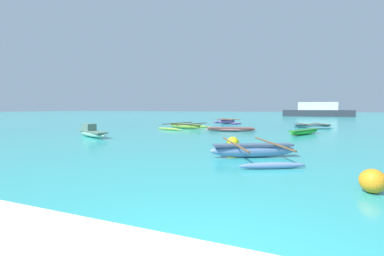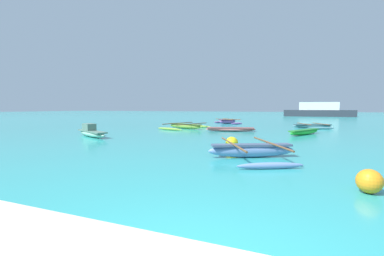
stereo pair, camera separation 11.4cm
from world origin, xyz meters
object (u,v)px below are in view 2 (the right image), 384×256
object	(u,v)px
moored_boat_2	(228,121)
distant_ferry	(318,111)
moored_boat_4	(312,126)
moored_boat_3	(185,126)
mooring_buoy_1	(232,143)
moored_boat_1	(231,129)
moored_boat_5	(251,150)
moored_boat_6	(304,132)
mooring_buoy_0	(369,181)
moored_boat_0	(91,132)

from	to	relation	value
moored_boat_2	distant_ferry	xyz separation A→B (m)	(11.76, 30.76, 0.96)
moored_boat_2	moored_boat_4	world-z (taller)	moored_boat_2
moored_boat_3	moored_boat_2	bearing A→B (deg)	96.21
distant_ferry	mooring_buoy_1	bearing A→B (deg)	-98.35
moored_boat_1	mooring_buoy_1	size ratio (longest dim) A/B	7.15
moored_boat_1	moored_boat_5	bearing A→B (deg)	-86.06
moored_boat_6	mooring_buoy_0	bearing A→B (deg)	-146.91
moored_boat_1	moored_boat_4	bearing A→B (deg)	31.14
moored_boat_1	mooring_buoy_0	distance (m)	14.56
mooring_buoy_1	moored_boat_0	bearing A→B (deg)	170.55
moored_boat_3	mooring_buoy_0	distance (m)	17.64
moored_boat_0	mooring_buoy_0	world-z (taller)	moored_boat_0
moored_boat_0	moored_boat_4	bearing A→B (deg)	70.76
moored_boat_2	moored_boat_5	world-z (taller)	moored_boat_5
moored_boat_1	mooring_buoy_1	bearing A→B (deg)	-89.85
moored_boat_3	mooring_buoy_1	world-z (taller)	mooring_buoy_1
moored_boat_0	moored_boat_4	world-z (taller)	moored_boat_0
moored_boat_3	distant_ferry	world-z (taller)	distant_ferry
moored_boat_2	moored_boat_6	xyz separation A→B (m)	(7.82, -10.00, -0.06)
moored_boat_3	mooring_buoy_1	size ratio (longest dim) A/B	8.68
moored_boat_1	moored_boat_6	bearing A→B (deg)	-20.19
moored_boat_3	moored_boat_4	xyz separation A→B (m)	(10.43, 5.03, -0.03)
mooring_buoy_1	moored_boat_3	bearing A→B (deg)	123.65
moored_boat_2	distant_ferry	bearing A→B (deg)	17.79
moored_boat_5	mooring_buoy_1	distance (m)	1.91
mooring_buoy_0	moored_boat_4	bearing A→B (deg)	89.99
moored_boat_1	distant_ferry	size ratio (longest dim) A/B	0.29
moored_boat_0	distant_ferry	world-z (taller)	distant_ferry
moored_boat_2	moored_boat_3	bearing A→B (deg)	-153.03
mooring_buoy_1	moored_boat_6	bearing A→B (deg)	67.92
moored_boat_3	moored_boat_5	bearing A→B (deg)	-38.19
moored_boat_4	distant_ferry	world-z (taller)	distant_ferry
moored_boat_3	moored_boat_0	bearing A→B (deg)	-92.97
moored_boat_6	distant_ferry	bearing A→B (deg)	23.61
moored_boat_0	moored_boat_2	bearing A→B (deg)	100.45
moored_boat_4	moored_boat_0	bearing A→B (deg)	-157.27
moored_boat_5	mooring_buoy_0	world-z (taller)	moored_boat_5
moored_boat_3	mooring_buoy_1	xyz separation A→B (m)	(6.35, -9.54, 0.06)
moored_boat_2	moored_boat_4	bearing A→B (deg)	-72.21
moored_boat_0	distant_ferry	distance (m)	49.92
moored_boat_6	moored_boat_4	bearing A→B (deg)	21.67
moored_boat_1	moored_boat_0	bearing A→B (deg)	-150.03
moored_boat_3	distant_ferry	bearing A→B (deg)	88.92
moored_boat_0	mooring_buoy_1	distance (m)	9.53
moored_boat_3	distant_ferry	distance (m)	41.38
mooring_buoy_1	distant_ferry	xyz separation A→B (m)	(7.14, 48.65, 0.93)
moored_boat_1	distant_ferry	distance (m)	41.19
moored_boat_4	mooring_buoy_0	xyz separation A→B (m)	(-0.00, -19.26, 0.07)
moored_boat_6	mooring_buoy_1	bearing A→B (deg)	-172.95
moored_boat_0	moored_boat_3	xyz separation A→B (m)	(3.05, 7.98, -0.07)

